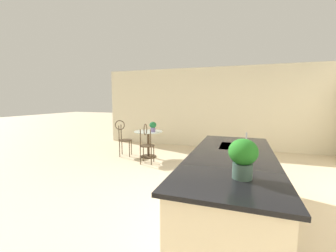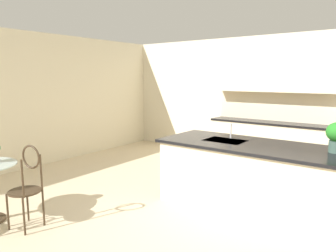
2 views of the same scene
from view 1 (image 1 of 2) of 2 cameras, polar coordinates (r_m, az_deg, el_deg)
ground_plane at (r=3.68m, az=2.03°, el=-19.34°), size 40.00×40.00×0.00m
wall_left_window at (r=7.48m, az=11.67°, el=4.72°), size 0.12×7.80×2.70m
kitchen_island at (r=3.09m, az=16.20°, el=-15.51°), size 2.80×1.06×0.92m
bistro_table at (r=6.16m, az=-5.21°, el=-4.11°), size 0.80×0.80×0.74m
chair_near_window at (r=6.38m, az=-11.72°, el=-2.68°), size 0.48×0.52×1.04m
chair_by_island at (r=5.48m, az=-5.70°, el=-4.15°), size 0.51×0.44×1.04m
sink_faucet at (r=3.46m, az=19.97°, el=-3.43°), size 0.02×0.02×0.22m
potted_plant_on_table at (r=6.04m, az=-4.01°, el=0.01°), size 0.19×0.19×0.27m
potted_plant_counter_far at (r=2.07m, az=19.20°, el=-7.48°), size 0.26×0.26×0.37m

